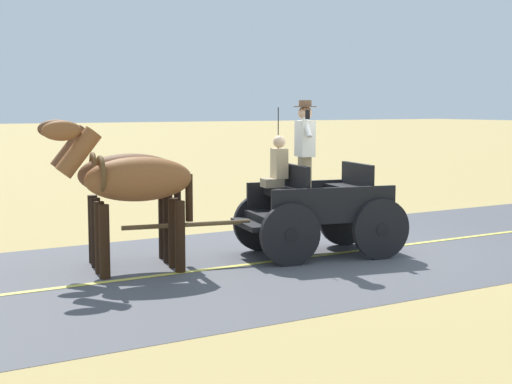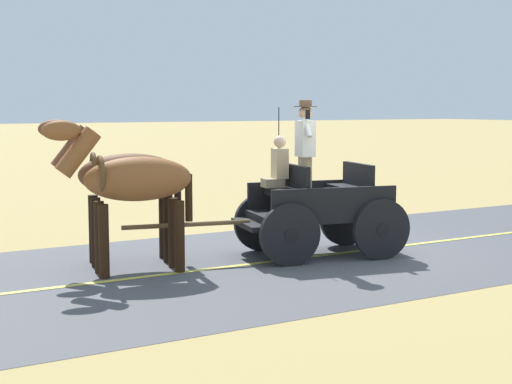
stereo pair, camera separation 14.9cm
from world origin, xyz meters
name	(u,v)px [view 2 (the right image)]	position (x,y,z in m)	size (l,w,h in m)	color
ground_plane	(348,253)	(0.00, 0.00, 0.00)	(200.00, 200.00, 0.00)	tan
road_surface	(348,253)	(0.00, 0.00, 0.00)	(5.79, 160.00, 0.01)	#4C4C51
road_centre_stripe	(348,252)	(0.00, 0.00, 0.01)	(0.12, 160.00, 0.00)	#DBCC4C
horse_drawn_carriage	(315,206)	(0.09, 0.59, 0.82)	(1.88, 4.51, 2.50)	black
horse_near_side	(131,182)	(0.33, 3.64, 1.32)	(0.81, 2.15, 2.21)	brown
horse_off_side	(122,178)	(1.09, 3.48, 1.32)	(0.89, 2.15, 2.21)	brown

